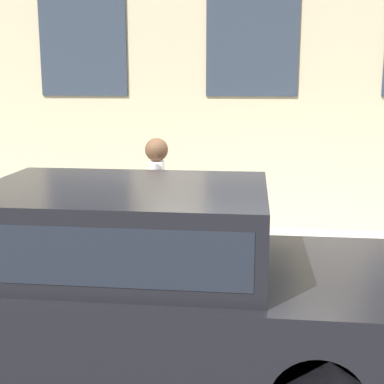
% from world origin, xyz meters
% --- Properties ---
extents(ground_plane, '(80.00, 80.00, 0.00)m').
position_xyz_m(ground_plane, '(0.00, 0.00, 0.00)').
color(ground_plane, '#47474C').
extents(sidewalk, '(3.05, 60.00, 0.15)m').
position_xyz_m(sidewalk, '(1.52, 0.00, 0.07)').
color(sidewalk, '#B2ADA3').
rests_on(sidewalk, ground_plane).
extents(building_facade, '(0.33, 40.00, 7.49)m').
position_xyz_m(building_facade, '(3.19, -0.00, 3.74)').
color(building_facade, '#C6B793').
rests_on(building_facade, ground_plane).
extents(fire_hydrant, '(0.36, 0.47, 0.76)m').
position_xyz_m(fire_hydrant, '(0.48, 0.23, 0.54)').
color(fire_hydrant, gray).
rests_on(fire_hydrant, sidewalk).
extents(person, '(0.42, 0.28, 1.74)m').
position_xyz_m(person, '(0.57, 1.09, 1.19)').
color(person, '#232328').
rests_on(person, sidewalk).
extents(parked_car_charcoal_near, '(2.02, 5.12, 1.65)m').
position_xyz_m(parked_car_charcoal_near, '(-1.24, 1.05, 0.91)').
color(parked_car_charcoal_near, black).
rests_on(parked_car_charcoal_near, ground_plane).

